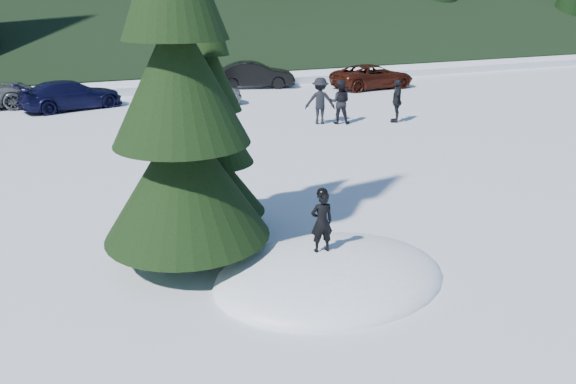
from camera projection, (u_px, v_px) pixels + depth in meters
name	position (u px, v px, depth m)	size (l,w,h in m)	color
ground	(330.00, 278.00, 10.52)	(200.00, 200.00, 0.00)	white
snow_mound	(330.00, 278.00, 10.52)	(4.48, 3.52, 0.96)	white
spruce_tall	(180.00, 95.00, 10.11)	(3.20, 3.20, 8.60)	black
spruce_short	(213.00, 138.00, 12.11)	(2.20, 2.20, 5.37)	black
child_skier	(322.00, 222.00, 10.33)	(0.43, 0.28, 1.18)	black
adult_0	(340.00, 102.00, 22.88)	(0.87, 0.68, 1.78)	black
adult_1	(397.00, 101.00, 23.18)	(1.03, 0.43, 1.75)	black
adult_2	(320.00, 101.00, 22.83)	(1.22, 0.70, 1.88)	black
car_3	(71.00, 95.00, 25.87)	(1.86, 4.57, 1.33)	black
car_4	(201.00, 92.00, 26.78)	(1.54, 3.84, 1.31)	gray
car_5	(255.00, 75.00, 31.89)	(1.54, 4.43, 1.46)	black
car_6	(373.00, 76.00, 31.72)	(2.21, 4.80, 1.33)	#361109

